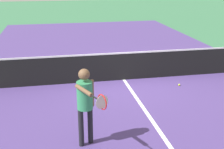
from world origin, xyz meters
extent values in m
plane|color=#38724C|center=(0.00, 0.00, 0.00)|extent=(60.00, 60.00, 0.00)
cube|color=#4C387A|center=(0.00, 0.00, 0.00)|extent=(10.62, 24.40, 0.00)
cube|color=white|center=(0.00, -3.20, 0.00)|extent=(0.10, 6.40, 0.01)
cube|color=black|center=(0.00, 0.00, 0.46)|extent=(11.16, 0.02, 0.91)
cube|color=white|center=(0.00, 0.00, 0.94)|extent=(11.16, 0.03, 0.05)
cylinder|color=black|center=(-1.61, -3.65, 0.41)|extent=(0.11, 0.11, 0.83)
cylinder|color=black|center=(-1.81, -3.74, 0.41)|extent=(0.11, 0.11, 0.83)
cylinder|color=#338C59|center=(-1.71, -3.69, 1.12)|extent=(0.32, 0.32, 0.58)
sphere|color=brown|center=(-1.71, -3.69, 1.56)|extent=(0.23, 0.23, 0.23)
cylinder|color=brown|center=(-1.55, -3.63, 1.13)|extent=(0.08, 0.08, 0.56)
cylinder|color=brown|center=(-1.75, -4.02, 1.36)|extent=(0.30, 0.55, 0.08)
cylinder|color=black|center=(-1.60, -4.38, 1.36)|extent=(0.11, 0.21, 0.03)
torus|color=red|center=(-1.50, -4.60, 1.36)|extent=(0.13, 0.27, 0.28)
cylinder|color=silver|center=(-1.50, -4.60, 1.36)|extent=(0.23, 0.10, 0.25)
sphere|color=#CCE033|center=(1.61, -0.90, 0.03)|extent=(0.07, 0.07, 0.07)
camera|label=1|loc=(-2.24, -9.16, 3.46)|focal=47.48mm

